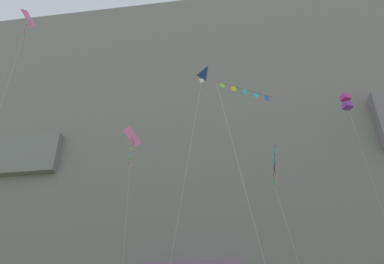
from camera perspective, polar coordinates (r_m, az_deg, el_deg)
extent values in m
cube|color=slate|center=(69.10, 1.62, -6.37)|extent=(180.00, 20.47, 65.88)
cube|color=slate|center=(68.46, -22.22, -3.17)|extent=(11.13, 2.18, 6.47)
pyramid|color=blue|center=(39.38, 0.60, 7.29)|extent=(1.36, 1.81, 0.34)
cube|color=white|center=(39.35, 1.37, 7.15)|extent=(0.49, 0.15, 0.52)
cylinder|color=silver|center=(29.80, -1.57, -9.71)|extent=(2.71, 5.82, 27.19)
cube|color=pink|center=(44.50, -21.76, 14.42)|extent=(0.84, 2.29, 2.22)
cylinder|color=black|center=(44.50, -21.76, 14.42)|extent=(0.85, 0.13, 1.75)
cube|color=pink|center=(43.93, -22.07, 13.62)|extent=(0.05, 0.28, 0.14)
cube|color=pink|center=(43.58, -22.17, 13.19)|extent=(0.04, 0.28, 0.14)
cube|color=purple|center=(43.25, -22.29, 12.75)|extent=(0.08, 0.28, 0.14)
cube|color=teal|center=(42.89, -22.33, 12.31)|extent=(0.08, 0.28, 0.14)
cube|color=pink|center=(43.57, -8.34, -0.63)|extent=(1.53, 2.26, 2.61)
cylinder|color=black|center=(43.57, -8.34, -0.63)|extent=(0.70, 0.26, 2.11)
cube|color=white|center=(43.07, -8.55, -1.76)|extent=(0.13, 0.31, 0.16)
cube|color=#8CCC33|center=(42.75, -8.45, -2.38)|extent=(0.20, 0.28, 0.16)
cube|color=#38B2D1|center=(42.51, -8.63, -3.03)|extent=(0.14, 0.31, 0.16)
cube|color=green|center=(42.21, -8.59, -3.67)|extent=(0.09, 0.32, 0.16)
cube|color=#CC3399|center=(41.97, -8.77, -4.33)|extent=(0.06, 0.32, 0.16)
cylinder|color=silver|center=(36.59, -9.47, -15.96)|extent=(1.58, 3.46, 24.57)
cylinder|color=black|center=(31.72, 11.34, -4.43)|extent=(0.04, 5.84, 0.03)
cube|color=green|center=(33.67, 11.30, -6.78)|extent=(0.06, 0.51, 0.57)
cube|color=pink|center=(32.62, 11.35, -5.88)|extent=(0.05, 0.51, 0.57)
cube|color=navy|center=(31.58, 11.40, -4.93)|extent=(0.04, 0.51, 0.56)
cube|color=teal|center=(30.55, 11.46, -3.91)|extent=(0.07, 0.51, 0.57)
cube|color=#38B2D1|center=(29.53, 11.52, -2.81)|extent=(0.09, 0.51, 0.57)
cube|color=#CC3399|center=(56.79, 20.56, 4.50)|extent=(1.36, 1.36, 0.71)
cube|color=purple|center=(56.05, 20.81, 3.44)|extent=(1.36, 1.36, 0.71)
cylinder|color=black|center=(56.54, 21.14, 4.00)|extent=(0.03, 0.03, 1.92)
cylinder|color=black|center=(56.31, 20.23, 3.94)|extent=(0.03, 0.03, 1.92)
cylinder|color=black|center=(28.35, 7.35, 5.88)|extent=(3.74, 2.26, 0.02)
cube|color=#8CCC33|center=(27.54, 4.21, 6.48)|extent=(0.31, 0.22, 0.37)
cube|color=yellow|center=(27.87, 5.82, 6.02)|extent=(0.31, 0.22, 0.37)
cube|color=#38B2D1|center=(28.23, 7.38, 5.56)|extent=(0.32, 0.22, 0.37)
cube|color=#38B2D1|center=(28.60, 8.91, 5.11)|extent=(0.30, 0.20, 0.37)
cube|color=blue|center=(29.00, 10.39, 4.67)|extent=(0.31, 0.22, 0.37)
cylinder|color=silver|center=(20.71, 8.00, -10.14)|extent=(3.03, 3.82, 19.48)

